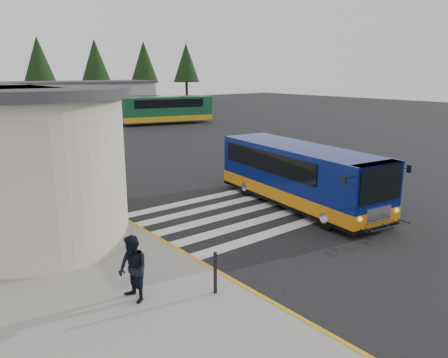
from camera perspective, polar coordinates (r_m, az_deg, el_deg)
ground at (r=17.83m, az=0.27°, el=-3.77°), size 140.00×140.00×0.00m
curb_strip at (r=19.19m, az=-16.93°, el=-2.86°), size 0.12×34.00×0.16m
crosswalk at (r=16.94m, az=0.67°, el=-4.71°), size 8.00×5.35×0.01m
depot_building at (r=57.75m, az=-22.29°, el=9.61°), size 26.40×8.40×4.20m
tree_line at (r=65.44m, az=-24.55°, el=13.89°), size 58.40×4.40×10.00m
transit_bus at (r=18.08m, az=9.82°, el=0.17°), size 3.81×8.99×2.47m
pedestrian_a at (r=13.18m, az=-19.65°, el=-6.52°), size 0.41×0.62×1.70m
pedestrian_b at (r=10.55m, az=-11.81°, el=-11.45°), size 0.65×0.81×1.60m
bollard at (r=10.78m, az=-1.16°, el=-12.14°), size 0.09×0.09×1.07m
far_bus_a at (r=54.61m, az=-12.49°, el=9.36°), size 8.45×3.21×2.13m
far_bus_b at (r=46.75m, az=-7.58°, el=9.10°), size 9.84×4.84×2.45m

